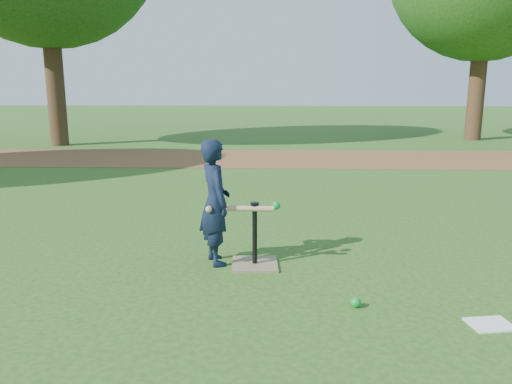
{
  "coord_description": "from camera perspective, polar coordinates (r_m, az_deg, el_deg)",
  "views": [
    {
      "loc": [
        0.24,
        -4.16,
        1.67
      ],
      "look_at": [
        0.05,
        0.64,
        0.65
      ],
      "focal_mm": 35.0,
      "sensor_mm": 36.0,
      "label": 1
    }
  ],
  "objects": [
    {
      "name": "dirt_strip",
      "position": [
        11.78,
        1.09,
        3.87
      ],
      "size": [
        24.0,
        3.0,
        0.01
      ],
      "primitive_type": "cube",
      "color": "brown",
      "rests_on": "ground"
    },
    {
      "name": "wiffle_ball_ground",
      "position": [
        4.0,
        11.34,
        -12.27
      ],
      "size": [
        0.08,
        0.08,
        0.08
      ],
      "primitive_type": "sphere",
      "color": "#0D952A",
      "rests_on": "ground"
    },
    {
      "name": "clipboard",
      "position": [
        4.04,
        25.2,
        -13.52
      ],
      "size": [
        0.33,
        0.28,
        0.01
      ],
      "primitive_type": "cube",
      "rotation": [
        0.0,
        0.0,
        0.17
      ],
      "color": "white",
      "rests_on": "ground"
    },
    {
      "name": "ground",
      "position": [
        4.48,
        -0.96,
        -9.86
      ],
      "size": [
        80.0,
        80.0,
        0.0
      ],
      "primitive_type": "plane",
      "color": "#285116",
      "rests_on": "ground"
    },
    {
      "name": "swing_action",
      "position": [
        4.64,
        -1.2,
        -1.83
      ],
      "size": [
        0.69,
        0.21,
        0.08
      ],
      "color": "tan",
      "rests_on": "ground"
    },
    {
      "name": "batting_tee",
      "position": [
        4.76,
        -0.14,
        -7.12
      ],
      "size": [
        0.45,
        0.45,
        0.61
      ],
      "color": "#7E7350",
      "rests_on": "ground"
    },
    {
      "name": "child",
      "position": [
        4.72,
        -4.71,
        -1.18
      ],
      "size": [
        0.43,
        0.51,
        1.2
      ],
      "primitive_type": "imported",
      "rotation": [
        0.0,
        0.0,
        1.97
      ],
      "color": "black",
      "rests_on": "ground"
    }
  ]
}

